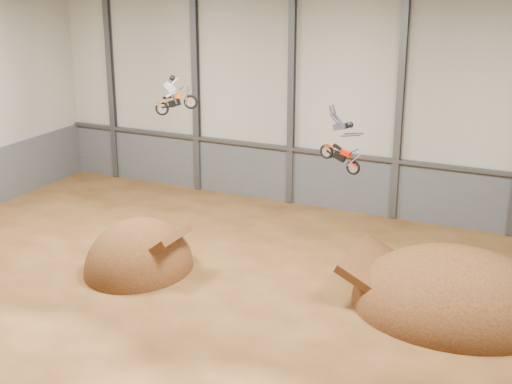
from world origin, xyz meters
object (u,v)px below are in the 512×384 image
takeoff_ramp (140,269)px  fmx_rider_a (178,92)px  fmx_rider_b (338,140)px  landing_ramp (453,308)px

takeoff_ramp → fmx_rider_a: fmx_rider_a is taller
fmx_rider_b → takeoff_ramp: bearing=-152.6°
takeoff_ramp → fmx_rider_b: size_ratio=2.07×
landing_ramp → fmx_rider_a: size_ratio=3.99×
landing_ramp → fmx_rider_a: fmx_rider_a is taller
takeoff_ramp → fmx_rider_a: 9.12m
landing_ramp → fmx_rider_a: 16.92m
takeoff_ramp → landing_ramp: (14.92, 2.47, 0.00)m
fmx_rider_a → landing_ramp: bearing=-21.1°
takeoff_ramp → fmx_rider_b: 11.83m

